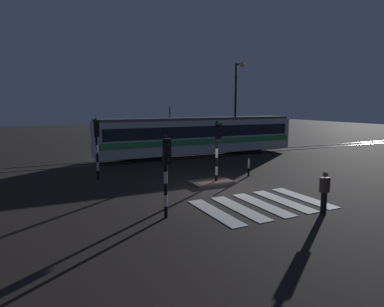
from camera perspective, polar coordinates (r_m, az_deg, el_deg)
ground_plane at (r=17.36m, az=5.76°, el=-6.05°), size 120.00×120.00×0.00m
rail_near at (r=26.04m, az=-5.56°, el=-1.13°), size 80.00×0.12×0.03m
rail_far at (r=27.38m, az=-6.60°, el=-0.67°), size 80.00×0.12×0.03m
crosswalk_zebra at (r=14.93m, az=11.94°, el=-8.57°), size 5.48×3.74×0.02m
traffic_island at (r=18.27m, az=3.44°, el=-5.00°), size 2.25×1.30×0.18m
traffic_light_median_centre at (r=17.88m, az=4.42°, el=1.80°), size 0.36×0.42×3.44m
traffic_light_corner_far_left at (r=19.71m, az=-16.06°, el=2.32°), size 0.36×0.42×3.55m
traffic_light_corner_near_left at (r=12.46m, az=-4.45°, el=-1.92°), size 0.36×0.42×3.18m
street_lamp_trackside_right at (r=28.51m, az=7.77°, el=9.47°), size 0.44×1.21×7.77m
tram at (r=27.96m, az=1.15°, el=3.16°), size 17.48×2.58×4.15m
pedestrian_waiting_at_kerb at (r=14.24m, az=21.79°, el=-6.22°), size 0.36×0.24×1.71m
bollard_island_edge at (r=20.38m, az=9.72°, el=-2.34°), size 0.12×0.12×1.11m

